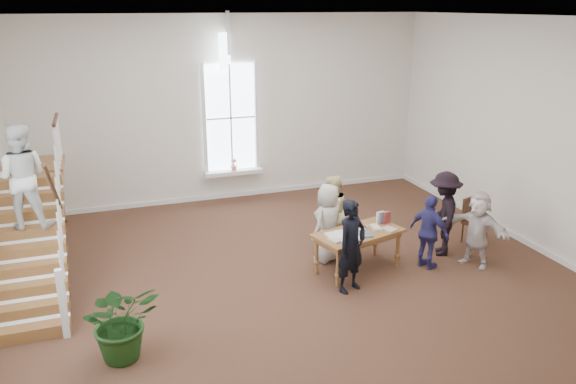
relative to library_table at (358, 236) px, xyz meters
name	(u,v)px	position (x,y,z in m)	size (l,w,h in m)	color
ground	(291,271)	(-1.17, 0.36, -0.68)	(10.00, 10.00, 0.00)	#402619
room_shell	(233,183)	(-1.17, 4.76, -0.28)	(10.49, 10.00, 10.00)	silver
staircase	(26,201)	(-5.51, 1.11, 0.94)	(1.10, 4.10, 2.92)	brown
library_table	(358,236)	(0.00, 0.00, 0.00)	(1.79, 1.21, 0.83)	brown
police_officer	(351,246)	(-0.44, -0.64, 0.14)	(0.60, 0.39, 1.64)	black
elderly_woman	(328,223)	(-0.34, 0.61, 0.08)	(0.74, 0.48, 1.52)	#B8B3AA
person_yellow	(332,212)	(-0.04, 1.11, 0.08)	(0.74, 0.57, 1.52)	#F0E096
woman_cluster_a	(429,232)	(1.30, -0.32, 0.03)	(0.83, 0.35, 1.42)	navy
woman_cluster_b	(444,214)	(1.90, 0.13, 0.16)	(1.08, 0.62, 1.67)	black
woman_cluster_c	(477,229)	(2.20, -0.52, 0.05)	(1.35, 0.43, 1.46)	silver
floor_plant	(122,321)	(-4.24, -1.38, -0.11)	(1.03, 0.89, 1.14)	#153711
side_chair	(472,218)	(2.81, 0.42, -0.15)	(0.52, 0.52, 0.95)	#32190D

